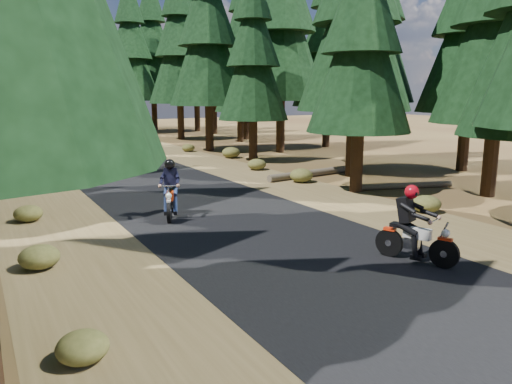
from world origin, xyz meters
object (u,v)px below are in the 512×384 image
(log_far, at_px, (404,186))
(rider_follow, at_px, (170,199))
(log_near, at_px, (318,172))
(rider_lead, at_px, (416,237))

(log_far, xyz_separation_m, rider_follow, (-9.56, 0.11, 0.47))
(log_near, bearing_deg, log_far, -82.93)
(log_far, xyz_separation_m, rider_lead, (-6.28, -6.42, 0.46))
(log_far, distance_m, rider_follow, 9.57)
(rider_follow, bearing_deg, rider_lead, 140.88)
(log_near, distance_m, rider_lead, 11.78)
(log_near, relative_size, log_far, 1.39)
(log_far, bearing_deg, rider_lead, -116.88)
(log_far, height_order, rider_lead, rider_lead)
(log_far, relative_size, rider_lead, 2.03)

